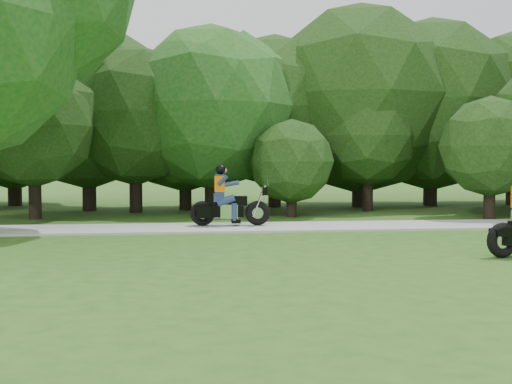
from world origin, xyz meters
name	(u,v)px	position (x,y,z in m)	size (l,w,h in m)	color
walkway	(367,226)	(0.00, 8.00, 0.03)	(60.00, 2.20, 0.06)	#A8A8A2
tree_line	(347,111)	(1.18, 14.86, 3.72)	(39.77, 12.25, 7.87)	black
touring_motorcycle	(225,203)	(-3.96, 8.24, 0.67)	(2.21, 0.70, 1.68)	black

